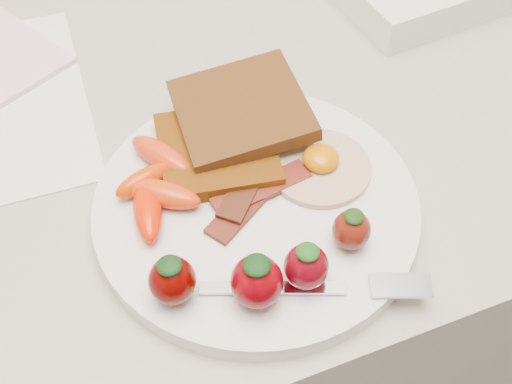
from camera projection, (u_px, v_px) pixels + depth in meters
name	position (u px, v px, depth m)	size (l,w,h in m)	color
counter	(230.00, 315.00, 0.98)	(2.00, 0.60, 0.90)	gray
plate	(256.00, 206.00, 0.54)	(0.27, 0.27, 0.02)	silver
toast_lower	(217.00, 151.00, 0.55)	(0.10, 0.10, 0.01)	#451D05
toast_upper	(241.00, 110.00, 0.57)	(0.11, 0.11, 0.01)	#402810
fried_egg	(320.00, 165.00, 0.55)	(0.11, 0.11, 0.02)	silver
bacon_strips	(252.00, 191.00, 0.53)	(0.10, 0.09, 0.01)	#42100F
baby_carrots	(155.00, 185.00, 0.53)	(0.08, 0.12, 0.02)	#C63600
strawberries	(263.00, 268.00, 0.46)	(0.17, 0.06, 0.05)	#490100
fork	(331.00, 287.00, 0.47)	(0.17, 0.07, 0.00)	silver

